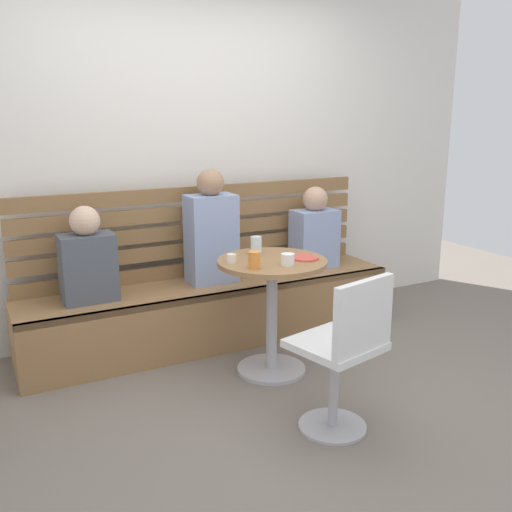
% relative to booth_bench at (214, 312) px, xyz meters
% --- Properties ---
extents(ground, '(8.00, 8.00, 0.00)m').
position_rel_booth_bench_xyz_m(ground, '(0.00, -1.20, -0.22)').
color(ground, '#70665B').
extents(back_wall, '(5.20, 0.10, 2.90)m').
position_rel_booth_bench_xyz_m(back_wall, '(0.00, 0.44, 1.23)').
color(back_wall, silver).
rests_on(back_wall, ground).
extents(booth_bench, '(2.70, 0.52, 0.44)m').
position_rel_booth_bench_xyz_m(booth_bench, '(0.00, 0.00, 0.00)').
color(booth_bench, olive).
rests_on(booth_bench, ground).
extents(booth_backrest, '(2.65, 0.04, 0.66)m').
position_rel_booth_bench_xyz_m(booth_backrest, '(0.00, 0.24, 0.56)').
color(booth_backrest, olive).
rests_on(booth_backrest, booth_bench).
extents(cafe_table, '(0.68, 0.68, 0.74)m').
position_rel_booth_bench_xyz_m(cafe_table, '(0.13, -0.63, 0.30)').
color(cafe_table, '#ADADB2').
rests_on(cafe_table, ground).
extents(white_chair, '(0.48, 0.48, 0.85)m').
position_rel_booth_bench_xyz_m(white_chair, '(0.09, -1.44, 0.24)').
color(white_chair, '#ADADB2').
rests_on(white_chair, ground).
extents(person_adult, '(0.34, 0.22, 0.81)m').
position_rel_booth_bench_xyz_m(person_adult, '(0.01, 0.03, 0.58)').
color(person_adult, '#8C9EC6').
rests_on(person_adult, booth_bench).
extents(person_child_left, '(0.34, 0.22, 0.63)m').
position_rel_booth_bench_xyz_m(person_child_left, '(0.88, 0.04, 0.50)').
color(person_child_left, '#8C9EC6').
rests_on(person_child_left, booth_bench).
extents(person_child_middle, '(0.34, 0.22, 0.62)m').
position_rel_booth_bench_xyz_m(person_child_middle, '(-0.86, 0.01, 0.49)').
color(person_child_middle, '#4C515B').
rests_on(person_child_middle, booth_bench).
extents(cup_ceramic_white, '(0.08, 0.08, 0.07)m').
position_rel_booth_bench_xyz_m(cup_ceramic_white, '(0.14, -0.79, 0.55)').
color(cup_ceramic_white, white).
rests_on(cup_ceramic_white, cafe_table).
extents(cup_espresso_small, '(0.06, 0.06, 0.05)m').
position_rel_booth_bench_xyz_m(cup_espresso_small, '(-0.13, -0.59, 0.55)').
color(cup_espresso_small, silver).
rests_on(cup_espresso_small, cafe_table).
extents(cup_tumbler_orange, '(0.07, 0.07, 0.10)m').
position_rel_booth_bench_xyz_m(cup_tumbler_orange, '(-0.06, -0.76, 0.57)').
color(cup_tumbler_orange, orange).
rests_on(cup_tumbler_orange, cafe_table).
extents(cup_glass_tall, '(0.07, 0.07, 0.12)m').
position_rel_booth_bench_xyz_m(cup_glass_tall, '(0.09, -0.48, 0.58)').
color(cup_glass_tall, silver).
rests_on(cup_glass_tall, cafe_table).
extents(plate_small, '(0.17, 0.17, 0.01)m').
position_rel_booth_bench_xyz_m(plate_small, '(0.32, -0.71, 0.52)').
color(plate_small, '#DB4C42').
rests_on(plate_small, cafe_table).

